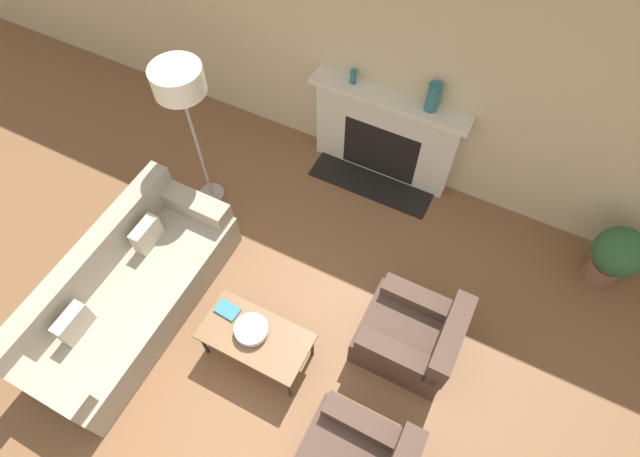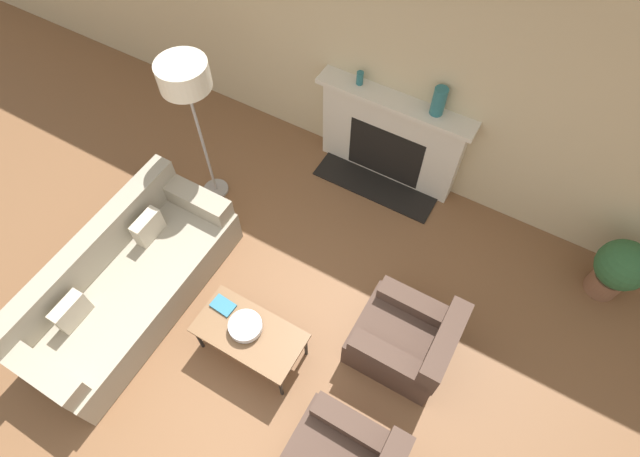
# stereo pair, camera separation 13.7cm
# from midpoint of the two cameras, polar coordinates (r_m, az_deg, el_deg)

# --- Properties ---
(ground_plane) EXTENTS (18.00, 18.00, 0.00)m
(ground_plane) POSITION_cam_midpoint_polar(r_m,az_deg,el_deg) (4.81, -6.95, -18.76)
(ground_plane) COLOR brown
(wall_back) EXTENTS (18.00, 0.06, 2.90)m
(wall_back) POSITION_cam_midpoint_polar(r_m,az_deg,el_deg) (5.12, 11.96, 17.35)
(wall_back) COLOR #C6B289
(wall_back) RESTS_ON ground_plane
(fireplace) EXTENTS (1.72, 0.59, 1.14)m
(fireplace) POSITION_cam_midpoint_polar(r_m,az_deg,el_deg) (5.65, 8.66, 10.05)
(fireplace) COLOR beige
(fireplace) RESTS_ON ground_plane
(couch) EXTENTS (0.94, 2.28, 0.82)m
(couch) POSITION_cam_midpoint_polar(r_m,az_deg,el_deg) (5.17, -20.48, -5.92)
(couch) COLOR #9E937F
(couch) RESTS_ON ground_plane
(armchair_far) EXTENTS (0.85, 0.76, 0.76)m
(armchair_far) POSITION_cam_midpoint_polar(r_m,az_deg,el_deg) (4.71, 10.74, -12.53)
(armchair_far) COLOR #4C382D
(armchair_far) RESTS_ON ground_plane
(coffee_table) EXTENTS (0.98, 0.51, 0.45)m
(coffee_table) POSITION_cam_midpoint_polar(r_m,az_deg,el_deg) (4.56, -7.19, -11.88)
(coffee_table) COLOR brown
(coffee_table) RESTS_ON ground_plane
(bowl) EXTENTS (0.30, 0.30, 0.09)m
(bowl) POSITION_cam_midpoint_polar(r_m,az_deg,el_deg) (4.49, -7.64, -11.02)
(bowl) COLOR silver
(bowl) RESTS_ON coffee_table
(book) EXTENTS (0.22, 0.15, 0.02)m
(book) POSITION_cam_midpoint_polar(r_m,az_deg,el_deg) (4.64, -10.18, -8.68)
(book) COLOR teal
(book) RESTS_ON coffee_table
(floor_lamp) EXTENTS (0.48, 0.48, 1.80)m
(floor_lamp) POSITION_cam_midpoint_polar(r_m,az_deg,el_deg) (4.81, -14.31, 15.82)
(floor_lamp) COLOR gray
(floor_lamp) RESTS_ON ground_plane
(mantel_vase_left) EXTENTS (0.07, 0.07, 0.14)m
(mantel_vase_left) POSITION_cam_midpoint_polar(r_m,az_deg,el_deg) (5.32, 5.36, 16.73)
(mantel_vase_left) COLOR #28666B
(mantel_vase_left) RESTS_ON fireplace
(mantel_vase_center_left) EXTENTS (0.13, 0.13, 0.30)m
(mantel_vase_center_left) POSITION_cam_midpoint_polar(r_m,az_deg,el_deg) (5.08, 14.21, 13.91)
(mantel_vase_center_left) COLOR #28666B
(mantel_vase_center_left) RESTS_ON fireplace
(potted_plant) EXTENTS (0.50, 0.50, 0.73)m
(potted_plant) POSITION_cam_midpoint_polar(r_m,az_deg,el_deg) (5.62, 31.65, -3.91)
(potted_plant) COLOR brown
(potted_plant) RESTS_ON ground_plane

